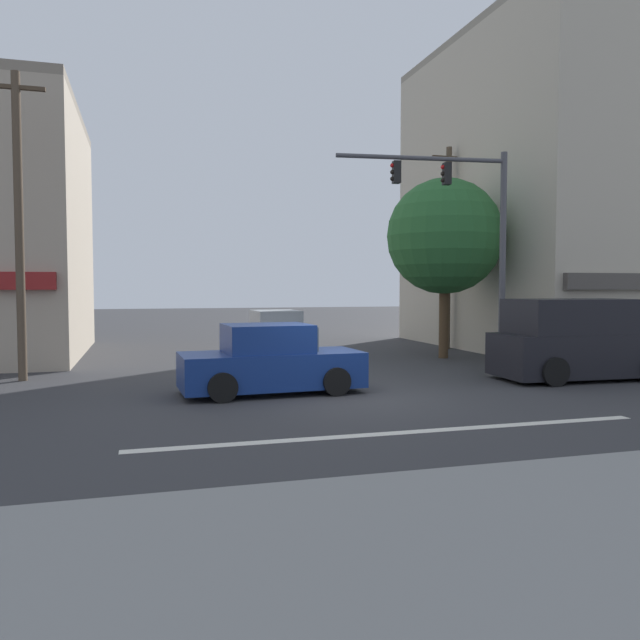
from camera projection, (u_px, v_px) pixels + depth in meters
ground_plane at (339, 397)px, 13.72m from camera, size 120.00×120.00×0.00m
lane_marking_stripe at (403, 432)px, 10.36m from camera, size 9.00×0.24×0.01m
sidewalk_curb at (628, 549)px, 5.56m from camera, size 40.00×5.00×0.16m
building_right_corner at (583, 197)px, 25.54m from camera, size 11.20×11.89×12.27m
street_tree at (444, 237)px, 21.12m from camera, size 3.92×3.92×6.10m
utility_pole_near_left at (19, 222)px, 15.93m from camera, size 1.40×0.22×7.88m
utility_pole_far_right at (448, 245)px, 24.33m from camera, size 1.40×0.22×7.85m
traffic_light_mast at (470, 224)px, 17.38m from camera, size 4.87×0.68×6.20m
sedan_waiting_far at (271, 362)px, 14.23m from camera, size 4.18×2.04×1.58m
van_crossing_rightbound at (579, 341)px, 16.36m from camera, size 4.66×2.17×2.11m
sedan_crossing_leftbound at (275, 334)px, 22.75m from camera, size 1.96×4.14×1.58m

